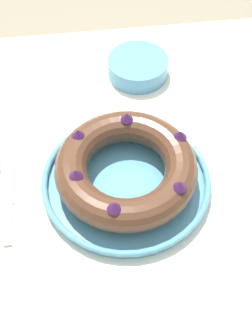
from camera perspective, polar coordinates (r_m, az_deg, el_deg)
name	(u,v)px	position (r m, az deg, el deg)	size (l,w,h in m)	color
ground_plane	(126,316)	(1.60, -0.05, -17.60)	(8.00, 8.00, 0.00)	gray
dining_table	(125,209)	(0.99, -0.08, -4.98)	(1.28, 0.93, 0.78)	silver
serving_dish	(126,181)	(0.88, 0.00, -1.65)	(0.32, 0.32, 0.03)	#518EB2
bundt_cake	(126,168)	(0.85, 0.00, 0.02)	(0.26, 0.26, 0.07)	#4C2D1E
cake_knife	(8,206)	(0.89, -14.16, -4.49)	(0.02, 0.19, 0.01)	white
side_bowl	(138,67)	(1.09, 1.45, 12.22)	(0.14, 0.14, 0.04)	#518EB2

